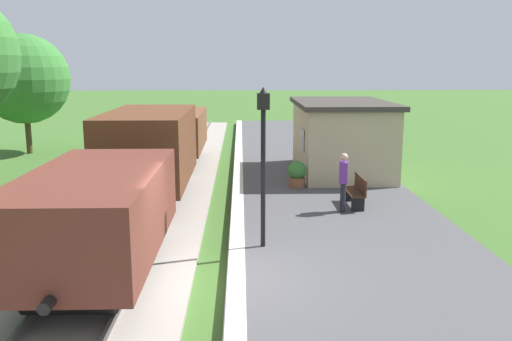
{
  "coord_description": "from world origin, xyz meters",
  "views": [
    {
      "loc": [
        0.5,
        -10.31,
        4.47
      ],
      "look_at": [
        0.95,
        5.34,
        1.37
      ],
      "focal_mm": 38.19,
      "sensor_mm": 36.0,
      "label": 1
    }
  ],
  "objects_px": {
    "person_waiting": "(343,180)",
    "lamp_post_near": "(263,138)",
    "freight_train": "(150,157)",
    "station_hut": "(341,137)",
    "potted_planter": "(297,174)",
    "bench_near_hut": "(356,191)",
    "tree_field_left": "(24,79)"
  },
  "relations": [
    {
      "from": "bench_near_hut",
      "to": "station_hut",
      "type": "bearing_deg",
      "value": 84.98
    },
    {
      "from": "freight_train",
      "to": "person_waiting",
      "type": "xyz_separation_m",
      "value": [
        5.83,
        -2.07,
        -0.32
      ]
    },
    {
      "from": "person_waiting",
      "to": "potted_planter",
      "type": "bearing_deg",
      "value": -59.21
    },
    {
      "from": "person_waiting",
      "to": "lamp_post_near",
      "type": "xyz_separation_m",
      "value": [
        -2.42,
        -2.95,
        1.62
      ]
    },
    {
      "from": "freight_train",
      "to": "tree_field_left",
      "type": "xyz_separation_m",
      "value": [
        -7.7,
        10.13,
        2.18
      ]
    },
    {
      "from": "bench_near_hut",
      "to": "lamp_post_near",
      "type": "bearing_deg",
      "value": -129.48
    },
    {
      "from": "station_hut",
      "to": "lamp_post_near",
      "type": "xyz_separation_m",
      "value": [
        -3.39,
        -8.71,
        1.15
      ]
    },
    {
      "from": "freight_train",
      "to": "station_hut",
      "type": "distance_m",
      "value": 7.74
    },
    {
      "from": "station_hut",
      "to": "lamp_post_near",
      "type": "distance_m",
      "value": 9.42
    },
    {
      "from": "lamp_post_near",
      "to": "tree_field_left",
      "type": "relative_size",
      "value": 0.63
    },
    {
      "from": "station_hut",
      "to": "potted_planter",
      "type": "bearing_deg",
      "value": -127.53
    },
    {
      "from": "station_hut",
      "to": "lamp_post_near",
      "type": "height_order",
      "value": "lamp_post_near"
    },
    {
      "from": "bench_near_hut",
      "to": "lamp_post_near",
      "type": "height_order",
      "value": "lamp_post_near"
    },
    {
      "from": "bench_near_hut",
      "to": "tree_field_left",
      "type": "height_order",
      "value": "tree_field_left"
    },
    {
      "from": "station_hut",
      "to": "tree_field_left",
      "type": "xyz_separation_m",
      "value": [
        -14.5,
        6.44,
        2.03
      ]
    },
    {
      "from": "tree_field_left",
      "to": "freight_train",
      "type": "bearing_deg",
      "value": -52.75
    },
    {
      "from": "bench_near_hut",
      "to": "tree_field_left",
      "type": "xyz_separation_m",
      "value": [
        -14.05,
        11.58,
        2.96
      ]
    },
    {
      "from": "lamp_post_near",
      "to": "station_hut",
      "type": "bearing_deg",
      "value": 68.74
    },
    {
      "from": "station_hut",
      "to": "tree_field_left",
      "type": "bearing_deg",
      "value": 156.05
    },
    {
      "from": "freight_train",
      "to": "station_hut",
      "type": "xyz_separation_m",
      "value": [
        6.8,
        3.69,
        0.15
      ]
    },
    {
      "from": "bench_near_hut",
      "to": "potted_planter",
      "type": "distance_m",
      "value": 2.99
    },
    {
      "from": "person_waiting",
      "to": "potted_planter",
      "type": "distance_m",
      "value": 3.38
    },
    {
      "from": "freight_train",
      "to": "bench_near_hut",
      "type": "height_order",
      "value": "freight_train"
    },
    {
      "from": "bench_near_hut",
      "to": "tree_field_left",
      "type": "distance_m",
      "value": 18.45
    },
    {
      "from": "bench_near_hut",
      "to": "person_waiting",
      "type": "distance_m",
      "value": 0.93
    },
    {
      "from": "station_hut",
      "to": "potted_planter",
      "type": "relative_size",
      "value": 6.33
    },
    {
      "from": "freight_train",
      "to": "station_hut",
      "type": "relative_size",
      "value": 3.34
    },
    {
      "from": "freight_train",
      "to": "potted_planter",
      "type": "bearing_deg",
      "value": 13.13
    },
    {
      "from": "person_waiting",
      "to": "tree_field_left",
      "type": "bearing_deg",
      "value": -28.62
    },
    {
      "from": "station_hut",
      "to": "person_waiting",
      "type": "distance_m",
      "value": 5.86
    },
    {
      "from": "freight_train",
      "to": "person_waiting",
      "type": "bearing_deg",
      "value": -19.53
    },
    {
      "from": "freight_train",
      "to": "person_waiting",
      "type": "distance_m",
      "value": 6.2
    }
  ]
}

